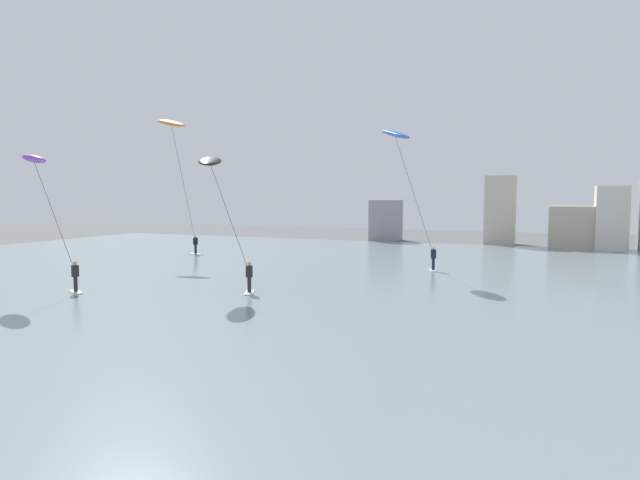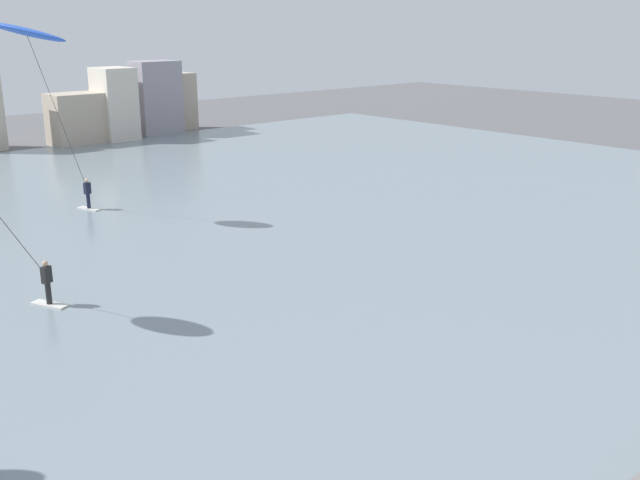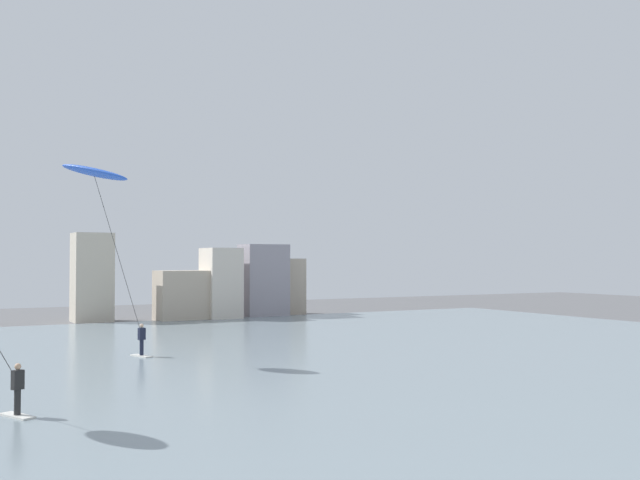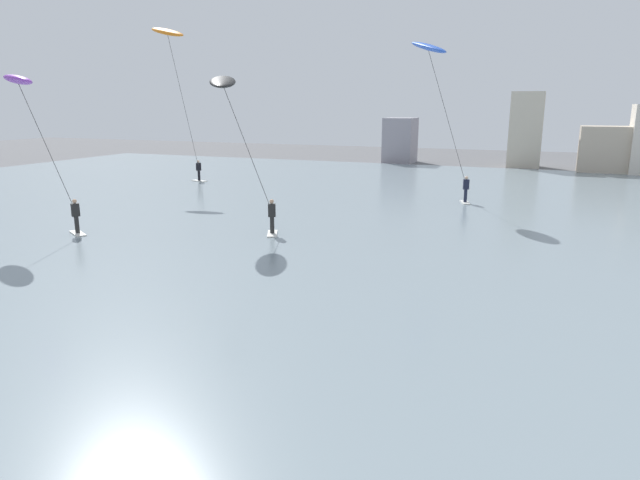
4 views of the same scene
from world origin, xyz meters
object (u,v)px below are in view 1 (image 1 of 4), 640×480
(kitesurfer_purple, at_px, (38,170))
(kitesurfer_black, at_px, (213,169))
(kitesurfer_orange, at_px, (174,138))
(kitesurfer_blue, at_px, (398,142))

(kitesurfer_purple, relative_size, kitesurfer_black, 0.99)
(kitesurfer_purple, height_order, kitesurfer_orange, kitesurfer_orange)
(kitesurfer_black, height_order, kitesurfer_orange, kitesurfer_orange)
(kitesurfer_black, distance_m, kitesurfer_orange, 16.33)
(kitesurfer_purple, distance_m, kitesurfer_blue, 21.59)
(kitesurfer_black, bearing_deg, kitesurfer_orange, 134.87)
(kitesurfer_blue, bearing_deg, kitesurfer_orange, 177.46)
(kitesurfer_orange, bearing_deg, kitesurfer_blue, -2.54)
(kitesurfer_purple, relative_size, kitesurfer_orange, 0.64)
(kitesurfer_purple, bearing_deg, kitesurfer_orange, 102.48)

